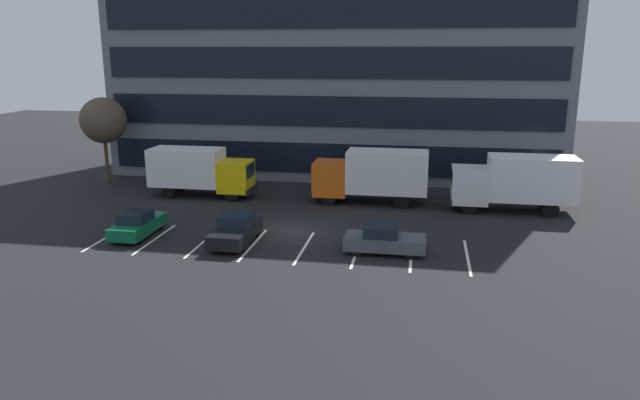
{
  "coord_description": "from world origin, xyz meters",
  "views": [
    {
      "loc": [
        7.37,
        -32.1,
        10.18
      ],
      "look_at": [
        1.41,
        1.84,
        1.4
      ],
      "focal_mm": 33.38,
      "sensor_mm": 36.0,
      "label": 1
    }
  ],
  "objects": [
    {
      "name": "box_truck_yellow",
      "position": [
        -8.12,
        6.9,
        1.91
      ],
      "size": [
        7.34,
        2.43,
        3.4
      ],
      "color": "yellow",
      "rests_on": "ground_plane"
    },
    {
      "name": "lot_markings",
      "position": [
        0.0,
        -2.94,
        0.0
      ],
      "size": [
        19.74,
        5.4,
        0.01
      ],
      "color": "silver",
      "rests_on": "ground_plane"
    },
    {
      "name": "sedan_black",
      "position": [
        -2.4,
        -2.76,
        0.74
      ],
      "size": [
        1.84,
        4.4,
        1.58
      ],
      "color": "black",
      "rests_on": "ground_plane"
    },
    {
      "name": "sedan_forest",
      "position": [
        -8.19,
        -2.55,
        0.68
      ],
      "size": [
        1.69,
        4.04,
        1.45
      ],
      "color": "#0C5933",
      "rests_on": "ground_plane"
    },
    {
      "name": "ground_plane",
      "position": [
        0.0,
        0.0,
        0.0
      ],
      "size": [
        120.0,
        120.0,
        0.0
      ],
      "primitive_type": "plane",
      "color": "black"
    },
    {
      "name": "bare_tree",
      "position": [
        -17.0,
        10.12,
        4.82
      ],
      "size": [
        3.52,
        3.52,
        6.6
      ],
      "color": "#473323",
      "rests_on": "ground_plane"
    },
    {
      "name": "box_truck_white",
      "position": [
        13.25,
        6.44,
        2.04
      ],
      "size": [
        7.81,
        2.58,
        3.62
      ],
      "color": "white",
      "rests_on": "ground_plane"
    },
    {
      "name": "office_building",
      "position": [
        0.0,
        17.95,
        10.8
      ],
      "size": [
        35.96,
        10.99,
        21.6
      ],
      "color": "slate",
      "rests_on": "ground_plane"
    },
    {
      "name": "sedan_charcoal",
      "position": [
        5.59,
        -3.02,
        0.7
      ],
      "size": [
        4.13,
        1.73,
        1.48
      ],
      "color": "#474C51",
      "rests_on": "ground_plane"
    },
    {
      "name": "box_truck_orange",
      "position": [
        4.08,
        7.06,
        2.03
      ],
      "size": [
        7.77,
        2.57,
        3.6
      ],
      "color": "#D85914",
      "rests_on": "ground_plane"
    }
  ]
}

